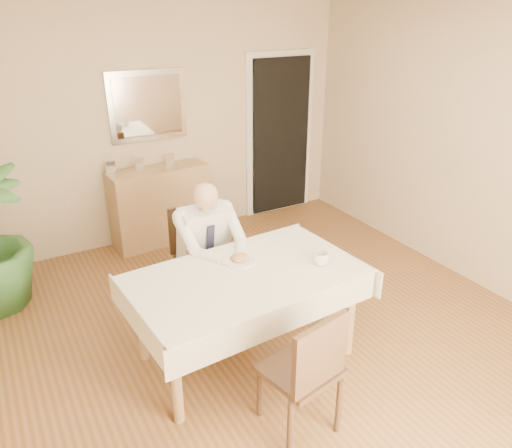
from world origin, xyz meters
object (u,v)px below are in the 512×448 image
chair_near (308,368)px  seated_man (212,249)px  sideboard (161,205)px  dining_table (246,283)px  chair_far (199,252)px  coffee_mug (321,258)px

chair_near → seated_man: 1.46m
seated_man → sideboard: size_ratio=1.12×
dining_table → sideboard: 2.34m
chair_far → coffee_mug: bearing=-53.9°
chair_near → coffee_mug: chair_near is taller
chair_near → sideboard: (0.18, 3.19, -0.08)m
chair_far → sideboard: size_ratio=0.85×
dining_table → sideboard: sideboard is taller
coffee_mug → chair_far: bearing=118.3°
chair_far → seated_man: seated_man is taller
seated_man → coffee_mug: size_ratio=9.82×
coffee_mug → chair_near: bearing=-130.4°
dining_table → seated_man: size_ratio=1.43×
chair_far → chair_near: chair_far is taller
dining_table → sideboard: (0.14, 2.33, -0.22)m
chair_far → chair_near: size_ratio=1.02×
dining_table → chair_near: chair_near is taller
coffee_mug → sideboard: size_ratio=0.11×
seated_man → coffee_mug: (0.56, -0.75, 0.11)m
chair_far → sideboard: 1.45m
coffee_mug → sideboard: bearing=99.6°
dining_table → sideboard: bearing=82.7°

